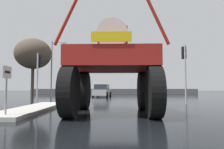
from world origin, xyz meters
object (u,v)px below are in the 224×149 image
object	(u,v)px
streetlight_far_left	(53,65)
bare_tree_left	(34,54)
traffic_signal_near_left	(39,67)
sedan_ahead	(102,91)
traffic_signal_far_left	(155,79)
oversize_sprayer	(113,67)
traffic_signal_near_right	(185,61)
lane_arrow_sign	(7,81)

from	to	relation	value
streetlight_far_left	bare_tree_left	bearing A→B (deg)	-131.90
traffic_signal_near_left	streetlight_far_left	bearing A→B (deg)	101.55
sedan_ahead	traffic_signal_near_left	size ratio (longest dim) A/B	1.24
traffic_signal_far_left	bare_tree_left	xyz separation A→B (m)	(-15.86, -8.31, 2.61)
streetlight_far_left	oversize_sprayer	bearing A→B (deg)	-65.93
sedan_ahead	traffic_signal_near_right	world-z (taller)	traffic_signal_near_right
traffic_signal_far_left	streetlight_far_left	bearing A→B (deg)	-155.79
traffic_signal_near_left	oversize_sprayer	bearing A→B (deg)	-43.87
sedan_ahead	bare_tree_left	world-z (taller)	bare_tree_left
lane_arrow_sign	sedan_ahead	world-z (taller)	lane_arrow_sign
lane_arrow_sign	oversize_sprayer	world-z (taller)	oversize_sprayer
oversize_sprayer	traffic_signal_near_right	world-z (taller)	oversize_sprayer
oversize_sprayer	traffic_signal_far_left	distance (m)	24.06
sedan_ahead	streetlight_far_left	size ratio (longest dim) A/B	0.61
traffic_signal_far_left	streetlight_far_left	world-z (taller)	streetlight_far_left
lane_arrow_sign	bare_tree_left	size ratio (longest dim) A/B	0.25
oversize_sprayer	bare_tree_left	size ratio (longest dim) A/B	0.77
lane_arrow_sign	streetlight_far_left	distance (m)	19.15
traffic_signal_far_left	traffic_signal_near_left	bearing A→B (deg)	-122.55
traffic_signal_near_right	lane_arrow_sign	bearing A→B (deg)	-142.67
oversize_sprayer	traffic_signal_near_left	size ratio (longest dim) A/B	1.54
lane_arrow_sign	bare_tree_left	bearing A→B (deg)	108.15
oversize_sprayer	bare_tree_left	bearing A→B (deg)	33.62
streetlight_far_left	bare_tree_left	xyz separation A→B (m)	(-1.77, -1.97, 1.10)
traffic_signal_near_left	bare_tree_left	xyz separation A→B (m)	(-4.20, 9.96, 2.55)
lane_arrow_sign	traffic_signal_near_left	world-z (taller)	traffic_signal_near_left
traffic_signal_near_right	streetlight_far_left	xyz separation A→B (m)	(-12.43, 11.94, 1.03)
oversize_sprayer	traffic_signal_far_left	world-z (taller)	oversize_sprayer
traffic_signal_near_left	traffic_signal_far_left	world-z (taller)	traffic_signal_near_left
traffic_signal_near_right	bare_tree_left	bearing A→B (deg)	144.94
traffic_signal_far_left	bare_tree_left	bearing A→B (deg)	-152.36
oversize_sprayer	bare_tree_left	distance (m)	17.75
traffic_signal_far_left	bare_tree_left	size ratio (longest dim) A/B	0.49
lane_arrow_sign	bare_tree_left	xyz separation A→B (m)	(-5.45, 16.64, 3.72)
lane_arrow_sign	traffic_signal_far_left	world-z (taller)	traffic_signal_far_left
oversize_sprayer	traffic_signal_near_left	bearing A→B (deg)	47.74
sedan_ahead	streetlight_far_left	distance (m)	7.03
traffic_signal_far_left	bare_tree_left	world-z (taller)	bare_tree_left
oversize_sprayer	streetlight_far_left	bearing A→B (deg)	25.68
oversize_sprayer	traffic_signal_far_left	bearing A→B (deg)	-14.30
lane_arrow_sign	traffic_signal_near_right	size ratio (longest dim) A/B	0.43
oversize_sprayer	bare_tree_left	world-z (taller)	bare_tree_left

